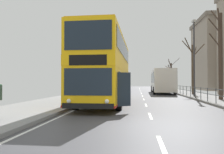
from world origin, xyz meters
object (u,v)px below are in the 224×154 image
object	(u,v)px
bare_tree_far_01	(193,66)
bare_tree_far_02	(220,53)
bare_tree_far_00	(171,74)
double_decker_bus_main	(106,69)
street_lamp_far_side	(194,52)
background_bus_far_lane	(162,81)

from	to	relation	value
bare_tree_far_01	bare_tree_far_02	distance (m)	8.29
bare_tree_far_00	bare_tree_far_02	size ratio (longest dim) A/B	0.81
double_decker_bus_main	street_lamp_far_side	size ratio (longest dim) A/B	1.52
double_decker_bus_main	background_bus_far_lane	xyz separation A→B (m)	(5.49, 15.68, -0.69)
background_bus_far_lane	street_lamp_far_side	bearing A→B (deg)	-75.93
double_decker_bus_main	bare_tree_far_00	size ratio (longest dim) A/B	1.88
street_lamp_far_side	background_bus_far_lane	bearing A→B (deg)	104.07
street_lamp_far_side	bare_tree_far_00	xyz separation A→B (m)	(0.89, 21.03, -1.41)
double_decker_bus_main	bare_tree_far_02	distance (m)	9.35
bare_tree_far_02	double_decker_bus_main	bearing A→B (deg)	-159.53
bare_tree_far_02	street_lamp_far_side	bearing A→B (deg)	104.79
street_lamp_far_side	bare_tree_far_01	bearing A→B (deg)	78.00
street_lamp_far_side	bare_tree_far_00	bearing A→B (deg)	87.58
bare_tree_far_02	bare_tree_far_00	bearing A→B (deg)	90.34
bare_tree_far_00	background_bus_far_lane	bearing A→B (deg)	-103.60
bare_tree_far_01	bare_tree_far_00	bearing A→B (deg)	90.12
double_decker_bus_main	background_bus_far_lane	distance (m)	16.63
double_decker_bus_main	bare_tree_far_00	distance (m)	29.45
double_decker_bus_main	background_bus_far_lane	size ratio (longest dim) A/B	1.09
double_decker_bus_main	bare_tree_far_02	world-z (taller)	bare_tree_far_02
background_bus_far_lane	bare_tree_far_01	xyz separation A→B (m)	(3.06, -4.18, 1.66)
background_bus_far_lane	bare_tree_far_01	bearing A→B (deg)	-53.77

